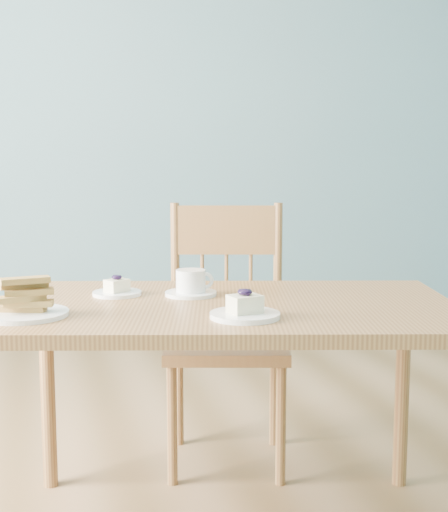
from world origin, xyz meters
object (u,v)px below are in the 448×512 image
object	(u,v)px
dining_table	(227,327)
coffee_cup	(191,285)
cheesecake_plate_far	(117,290)
cheesecake_plate_near	(245,310)
biscotti_plate	(25,303)
dining_chair	(226,332)

from	to	relation	value
dining_table	coffee_cup	xyz separation A→B (m)	(-0.07, 0.14, 0.10)
coffee_cup	cheesecake_plate_far	bearing A→B (deg)	169.55
cheesecake_plate_near	cheesecake_plate_far	world-z (taller)	cheesecake_plate_near
cheesecake_plate_near	biscotti_plate	distance (m)	0.57
dining_chair	cheesecake_plate_far	world-z (taller)	dining_chair
dining_table	biscotti_plate	xyz separation A→B (m)	(-0.55, -0.03, 0.10)
cheesecake_plate_far	cheesecake_plate_near	bearing A→B (deg)	-54.49
cheesecake_plate_far	dining_chair	bearing A→B (deg)	36.78
biscotti_plate	dining_chair	bearing A→B (deg)	38.44
dining_chair	cheesecake_plate_far	xyz separation A→B (m)	(-0.43, -0.32, 0.23)
cheesecake_plate_near	coffee_cup	bearing A→B (deg)	101.48
dining_table	dining_chair	size ratio (longest dim) A/B	1.54
dining_table	cheesecake_plate_far	world-z (taller)	cheesecake_plate_far
cheesecake_plate_far	biscotti_plate	world-z (taller)	biscotti_plate
cheesecake_plate_near	coffee_cup	size ratio (longest dim) A/B	1.17
dining_table	cheesecake_plate_near	xyz separation A→B (m)	(-0.01, -0.20, 0.09)
cheesecake_plate_far	coffee_cup	size ratio (longest dim) A/B	0.95
cheesecake_plate_near	cheesecake_plate_far	distance (m)	0.49
biscotti_plate	coffee_cup	bearing A→B (deg)	19.33
dining_table	dining_chair	bearing A→B (deg)	89.31
biscotti_plate	cheesecake_plate_near	bearing A→B (deg)	-16.88
dining_table	biscotti_plate	distance (m)	0.56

